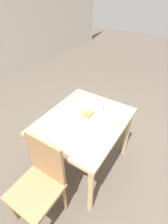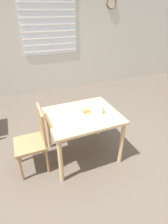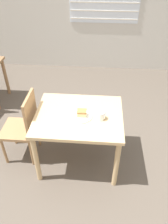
% 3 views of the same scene
% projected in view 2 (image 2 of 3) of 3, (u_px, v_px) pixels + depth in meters
% --- Properties ---
extents(ground_plane, '(14.00, 14.00, 0.00)m').
position_uv_depth(ground_plane, '(87.00, 161.00, 2.76)').
color(ground_plane, brown).
extents(wall_back, '(10.00, 0.09, 2.80)m').
position_uv_depth(wall_back, '(41.00, 39.00, 4.46)').
color(wall_back, beige).
rests_on(wall_back, ground_plane).
extents(dining_table_near, '(1.03, 0.85, 0.76)m').
position_uv_depth(dining_table_near, '(83.00, 121.00, 2.57)').
color(dining_table_near, tan).
rests_on(dining_table_near, ground_plane).
extents(chair_near_window, '(0.42, 0.42, 0.96)m').
position_uv_depth(chair_near_window, '(35.00, 139.00, 2.42)').
color(chair_near_window, '#9E754C').
rests_on(chair_near_window, ground_plane).
extents(plate, '(0.25, 0.25, 0.01)m').
position_uv_depth(plate, '(86.00, 115.00, 2.50)').
color(plate, white).
rests_on(plate, dining_table_near).
extents(cake_slice, '(0.11, 0.09, 0.07)m').
position_uv_depth(cake_slice, '(86.00, 112.00, 2.48)').
color(cake_slice, '#E0C67F').
rests_on(cake_slice, plate).
extents(coffee_mug, '(0.10, 0.09, 0.10)m').
position_uv_depth(coffee_mug, '(101.00, 110.00, 2.53)').
color(coffee_mug, white).
rests_on(coffee_mug, dining_table_near).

